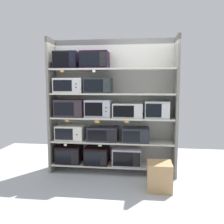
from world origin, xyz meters
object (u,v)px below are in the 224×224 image
at_px(microwave_8, 128,110).
at_px(microwave_13, 95,60).
at_px(microwave_6, 70,108).
at_px(microwave_11, 98,86).
at_px(microwave_5, 136,135).
at_px(microwave_7, 98,108).
at_px(microwave_0, 69,154).
at_px(shipping_carton, 159,176).
at_px(microwave_2, 127,156).
at_px(microwave_1, 97,155).
at_px(microwave_10, 69,86).
at_px(microwave_9, 157,110).
at_px(microwave_4, 103,134).
at_px(microwave_3, 70,133).
at_px(microwave_12, 67,60).

height_order(microwave_8, microwave_13, microwave_13).
height_order(microwave_6, microwave_11, microwave_11).
bearing_deg(microwave_5, microwave_7, -179.99).
relative_size(microwave_0, shipping_carton, 1.07).
height_order(microwave_2, microwave_7, microwave_7).
distance_m(microwave_1, microwave_10, 1.47).
height_order(microwave_9, shipping_carton, microwave_9).
height_order(microwave_2, microwave_13, microwave_13).
height_order(microwave_6, microwave_13, microwave_13).
xyz_separation_m(microwave_10, microwave_13, (0.50, -0.00, 0.48)).
xyz_separation_m(microwave_7, microwave_11, (-0.00, -0.00, 0.44)).
bearing_deg(microwave_7, microwave_10, 179.99).
relative_size(microwave_0, microwave_10, 0.88).
distance_m(microwave_4, microwave_10, 1.14).
distance_m(microwave_0, microwave_5, 1.39).
xyz_separation_m(microwave_1, microwave_5, (0.76, 0.00, 0.43)).
height_order(microwave_6, microwave_9, microwave_6).
distance_m(microwave_6, microwave_11, 0.71).
relative_size(microwave_1, microwave_7, 0.92).
xyz_separation_m(microwave_0, microwave_6, (0.04, 0.00, 0.93)).
relative_size(microwave_1, microwave_5, 0.91).
height_order(microwave_8, microwave_9, microwave_9).
xyz_separation_m(microwave_5, microwave_10, (-1.29, 0.00, 0.93)).
bearing_deg(microwave_10, microwave_0, -179.68).
bearing_deg(microwave_5, microwave_8, -179.93).
height_order(microwave_1, microwave_10, microwave_10).
distance_m(microwave_3, microwave_11, 1.09).
height_order(microwave_4, microwave_7, microwave_7).
bearing_deg(microwave_4, microwave_3, -179.99).
bearing_deg(microwave_1, microwave_13, 179.76).
relative_size(microwave_4, microwave_7, 1.16).
bearing_deg(microwave_3, microwave_2, -0.01).
xyz_separation_m(microwave_5, microwave_11, (-0.72, -0.00, 0.94)).
bearing_deg(microwave_12, microwave_11, 0.01).
bearing_deg(microwave_11, shipping_carton, -30.92).
relative_size(microwave_2, microwave_8, 0.96).
distance_m(microwave_3, microwave_4, 0.66).
bearing_deg(microwave_3, microwave_9, 0.00).
distance_m(microwave_3, microwave_8, 1.22).
relative_size(microwave_2, microwave_10, 0.99).
height_order(microwave_3, microwave_7, microwave_7).
bearing_deg(microwave_13, microwave_4, 0.09).
distance_m(microwave_7, microwave_12, 1.11).
height_order(microwave_1, microwave_12, microwave_12).
bearing_deg(microwave_13, microwave_3, 179.99).
bearing_deg(microwave_2, microwave_10, 179.98).
relative_size(microwave_7, microwave_10, 0.90).
relative_size(microwave_0, microwave_7, 0.99).
height_order(microwave_2, microwave_3, microwave_3).
bearing_deg(microwave_10, shipping_carton, -21.78).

